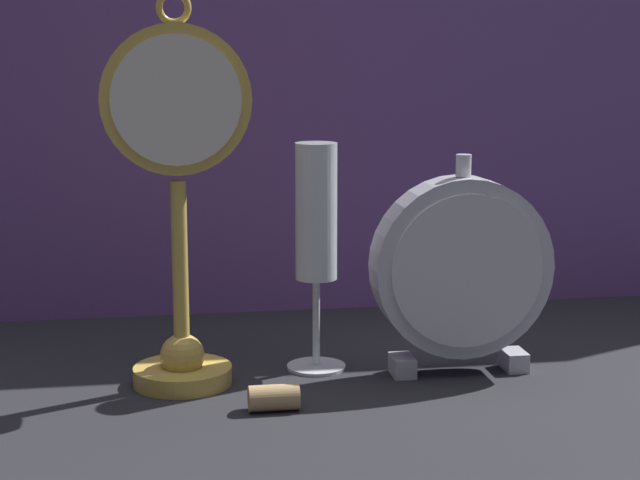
{
  "coord_description": "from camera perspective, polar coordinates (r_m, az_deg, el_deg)",
  "views": [
    {
      "loc": [
        -0.15,
        -0.85,
        0.3
      ],
      "look_at": [
        0.0,
        0.08,
        0.13
      ],
      "focal_mm": 60.0,
      "sensor_mm": 36.0,
      "label": 1
    }
  ],
  "objects": [
    {
      "name": "mantel_clock_silver",
      "position": [
        0.98,
        7.55,
        -1.51
      ],
      "size": [
        0.16,
        0.04,
        0.2
      ],
      "color": "silver",
      "rests_on": "ground_plane"
    },
    {
      "name": "wine_cork",
      "position": [
        0.89,
        -2.48,
        -8.4
      ],
      "size": [
        0.04,
        0.02,
        0.02
      ],
      "primitive_type": "cylinder",
      "rotation": [
        0.0,
        1.57,
        0.0
      ],
      "color": "tan",
      "rests_on": "ground_plane"
    },
    {
      "name": "fabric_backdrop_drape",
      "position": [
        1.18,
        -1.98,
        11.04
      ],
      "size": [
        1.55,
        0.01,
        0.62
      ],
      "primitive_type": "cube",
      "color": "#6B478E",
      "rests_on": "ground_plane"
    },
    {
      "name": "pocket_watch_on_stand",
      "position": [
        0.93,
        -7.56,
        2.18
      ],
      "size": [
        0.13,
        0.09,
        0.34
      ],
      "color": "gold",
      "rests_on": "ground_plane"
    },
    {
      "name": "champagne_flute",
      "position": [
        0.97,
        -0.36,
        0.55
      ],
      "size": [
        0.06,
        0.06,
        0.21
      ],
      "color": "silver",
      "rests_on": "ground_plane"
    },
    {
      "name": "ground_plane",
      "position": [
        0.91,
        0.83,
        -8.75
      ],
      "size": [
        4.0,
        4.0,
        0.0
      ],
      "primitive_type": "plane",
      "color": "#232328"
    }
  ]
}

